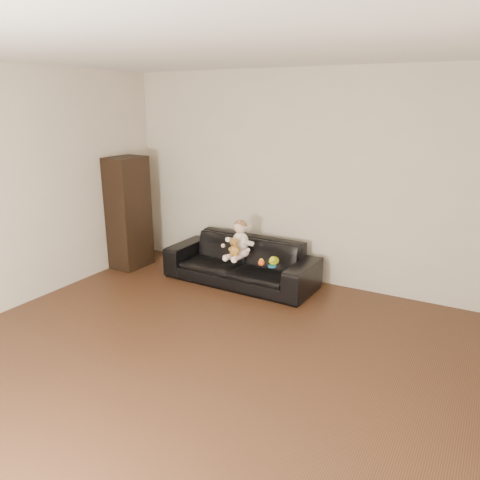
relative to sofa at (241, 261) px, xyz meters
The scene contains 11 objects.
floor 2.36m from the sofa, 73.62° to the right, with size 5.50×5.50×0.00m, color #442818.
ceiling 3.30m from the sofa, 73.62° to the right, with size 5.50×5.50×0.00m, color beige.
wall_back 1.31m from the sofa, 37.09° to the left, with size 5.00×5.00×0.00m, color beige.
sofa is the anchor object (origin of this frame).
cabinet 1.71m from the sofa, behind, with size 0.38×0.52×1.51m, color black.
shelf_item 1.82m from the sofa, behind, with size 0.18×0.25×0.28m, color silver.
baby 0.32m from the sofa, 69.21° to the right, with size 0.34×0.41×0.47m.
teddy_bear 0.36m from the sofa, 78.62° to the right, with size 0.13×0.14×0.23m.
toy_green 0.56m from the sofa, 14.86° to the right, with size 0.12×0.14×0.10m, color #BACF18.
toy_rattle 0.50m from the sofa, 30.72° to the right, with size 0.08×0.08×0.08m, color #DB5319.
toy_blue_disc 0.59m from the sofa, 21.77° to the right, with size 0.10×0.10×0.01m, color blue.
Camera 1 is at (2.06, -2.61, 2.23)m, focal length 35.00 mm.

